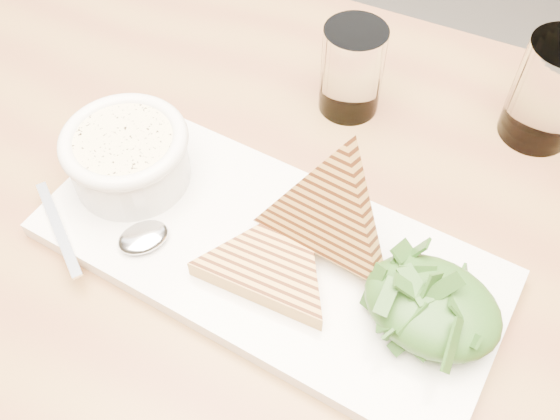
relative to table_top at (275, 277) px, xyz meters
The scene contains 15 objects.
floor 0.77m from the table_top, 169.40° to the left, with size 6.00×6.00×0.00m, color #6B645D.
table_top is the anchor object (origin of this frame).
table_leg_bl 0.76m from the table_top, 147.51° to the left, with size 0.06×0.06×0.72m, color olive.
platter 0.03m from the table_top, 153.87° to the left, with size 0.42×0.19×0.02m, color white.
soup_bowl 0.18m from the table_top, behind, with size 0.11×0.11×0.04m, color white.
soup 0.19m from the table_top, behind, with size 0.09×0.09×0.01m, color beige.
bowl_rim 0.19m from the table_top, behind, with size 0.12×0.12×0.01m, color white.
sandwich_flat 0.05m from the table_top, 64.79° to the right, with size 0.14×0.14×0.02m, color #B5853F, non-canonical shape.
sandwich_lean 0.10m from the table_top, 44.78° to the left, with size 0.14×0.14×0.08m, color #B5853F, non-canonical shape.
salad_base 0.15m from the table_top, ahead, with size 0.11×0.09×0.04m, color #133412.
arugula_pile 0.15m from the table_top, ahead, with size 0.11×0.10×0.05m, color #385F20, non-canonical shape.
spoon_bowl 0.13m from the table_top, 155.74° to the right, with size 0.03×0.05×0.01m, color silver.
spoon_handle 0.20m from the table_top, 156.07° to the right, with size 0.12×0.01×0.00m, color silver.
glass_near 0.23m from the table_top, 100.72° to the left, with size 0.07×0.07×0.10m, color white.
glass_far 0.33m from the table_top, 63.19° to the left, with size 0.07×0.07×0.11m, color white.
Camera 1 is at (0.38, -0.29, 1.24)m, focal length 40.00 mm.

